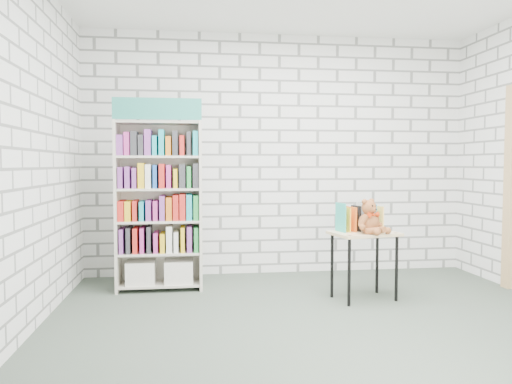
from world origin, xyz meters
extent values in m
plane|color=#3E4A3E|center=(0.00, 0.00, 0.00)|extent=(4.50, 4.50, 0.00)
cube|color=silver|center=(0.00, 2.00, 1.40)|extent=(4.50, 0.02, 2.80)
cube|color=silver|center=(0.00, -2.00, 1.40)|extent=(4.50, 0.02, 2.80)
cube|color=silver|center=(-2.25, 0.00, 1.40)|extent=(0.02, 4.00, 2.80)
cube|color=beige|center=(-1.78, 1.35, 0.86)|extent=(0.03, 0.34, 1.73)
cube|color=beige|center=(-0.94, 1.35, 0.86)|extent=(0.03, 0.34, 1.73)
cube|color=beige|center=(-1.36, 1.51, 0.86)|extent=(0.86, 0.02, 1.73)
cube|color=teal|center=(-1.36, 1.19, 1.83)|extent=(0.86, 0.02, 0.21)
cube|color=beige|center=(-1.36, 1.35, 0.06)|extent=(0.81, 0.32, 0.02)
cube|color=beige|center=(-1.36, 1.35, 0.38)|extent=(0.81, 0.32, 0.02)
cube|color=beige|center=(-1.36, 1.35, 0.71)|extent=(0.81, 0.32, 0.02)
cube|color=beige|center=(-1.36, 1.35, 1.04)|extent=(0.81, 0.32, 0.02)
cube|color=beige|center=(-1.36, 1.35, 1.36)|extent=(0.81, 0.32, 0.02)
cube|color=beige|center=(-1.36, 1.35, 1.71)|extent=(0.81, 0.32, 0.02)
cube|color=silver|center=(-1.55, 1.35, 0.18)|extent=(0.29, 0.28, 0.23)
cube|color=silver|center=(-1.17, 1.35, 0.18)|extent=(0.29, 0.28, 0.23)
cube|color=#BF338C|center=(-1.36, 1.34, 0.51)|extent=(0.81, 0.28, 0.23)
cube|color=#19A5B2|center=(-1.36, 1.34, 0.84)|extent=(0.81, 0.28, 0.23)
cube|color=white|center=(-1.36, 1.34, 1.16)|extent=(0.81, 0.28, 0.23)
cube|color=purple|center=(-1.36, 1.34, 1.49)|extent=(0.81, 0.28, 0.23)
cube|color=#DCBB84|center=(0.59, 0.72, 0.63)|extent=(0.67, 0.53, 0.03)
cylinder|color=black|center=(0.38, 0.51, 0.31)|extent=(0.03, 0.03, 0.62)
cylinder|color=black|center=(0.31, 0.83, 0.31)|extent=(0.03, 0.03, 0.62)
cylinder|color=black|center=(0.88, 0.62, 0.31)|extent=(0.03, 0.03, 0.62)
cylinder|color=black|center=(0.81, 0.93, 0.31)|extent=(0.03, 0.03, 0.62)
cylinder|color=black|center=(0.39, 0.52, 0.64)|extent=(0.04, 0.04, 0.01)
cylinder|color=black|center=(0.86, 0.62, 0.64)|extent=(0.04, 0.04, 0.01)
cube|color=#28B19D|center=(0.37, 0.77, 0.77)|extent=(0.05, 0.18, 0.25)
cube|color=yellow|center=(0.43, 0.79, 0.77)|extent=(0.05, 0.18, 0.25)
cube|color=orange|center=(0.49, 0.80, 0.77)|extent=(0.05, 0.18, 0.25)
cube|color=black|center=(0.54, 0.81, 0.77)|extent=(0.05, 0.18, 0.25)
cube|color=silver|center=(0.60, 0.82, 0.77)|extent=(0.05, 0.18, 0.25)
cube|color=#D15225|center=(0.66, 0.83, 0.77)|extent=(0.05, 0.18, 0.25)
cube|color=#35A8C9|center=(0.71, 0.85, 0.77)|extent=(0.05, 0.18, 0.25)
cube|color=#FFC954|center=(0.77, 0.86, 0.77)|extent=(0.05, 0.18, 0.25)
ellipsoid|color=brown|center=(0.61, 0.65, 0.74)|extent=(0.19, 0.16, 0.19)
sphere|color=brown|center=(0.61, 0.64, 0.89)|extent=(0.14, 0.14, 0.14)
sphere|color=brown|center=(0.56, 0.63, 0.94)|extent=(0.05, 0.05, 0.05)
sphere|color=brown|center=(0.65, 0.68, 0.94)|extent=(0.05, 0.05, 0.05)
sphere|color=brown|center=(0.64, 0.60, 0.87)|extent=(0.05, 0.05, 0.05)
sphere|color=black|center=(0.62, 0.58, 0.91)|extent=(0.02, 0.02, 0.02)
sphere|color=black|center=(0.66, 0.61, 0.91)|extent=(0.02, 0.02, 0.02)
sphere|color=black|center=(0.65, 0.58, 0.87)|extent=(0.02, 0.02, 0.02)
cylinder|color=brown|center=(0.53, 0.58, 0.77)|extent=(0.11, 0.07, 0.14)
cylinder|color=brown|center=(0.70, 0.68, 0.77)|extent=(0.09, 0.11, 0.14)
sphere|color=brown|center=(0.52, 0.56, 0.71)|extent=(0.05, 0.05, 0.05)
sphere|color=brown|center=(0.73, 0.68, 0.71)|extent=(0.05, 0.05, 0.05)
cylinder|color=brown|center=(0.61, 0.54, 0.68)|extent=(0.15, 0.14, 0.08)
cylinder|color=brown|center=(0.70, 0.59, 0.68)|extent=(0.09, 0.15, 0.08)
sphere|color=brown|center=(0.62, 0.47, 0.68)|extent=(0.07, 0.07, 0.07)
sphere|color=brown|center=(0.76, 0.55, 0.68)|extent=(0.07, 0.07, 0.07)
cone|color=red|center=(0.61, 0.58, 0.82)|extent=(0.07, 0.07, 0.05)
cone|color=red|center=(0.66, 0.62, 0.82)|extent=(0.07, 0.07, 0.05)
sphere|color=red|center=(0.64, 0.60, 0.82)|extent=(0.03, 0.03, 0.03)
cube|color=tan|center=(2.23, 0.95, 1.05)|extent=(0.05, 0.12, 2.10)
camera|label=1|loc=(-1.04, -3.81, 1.29)|focal=35.00mm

